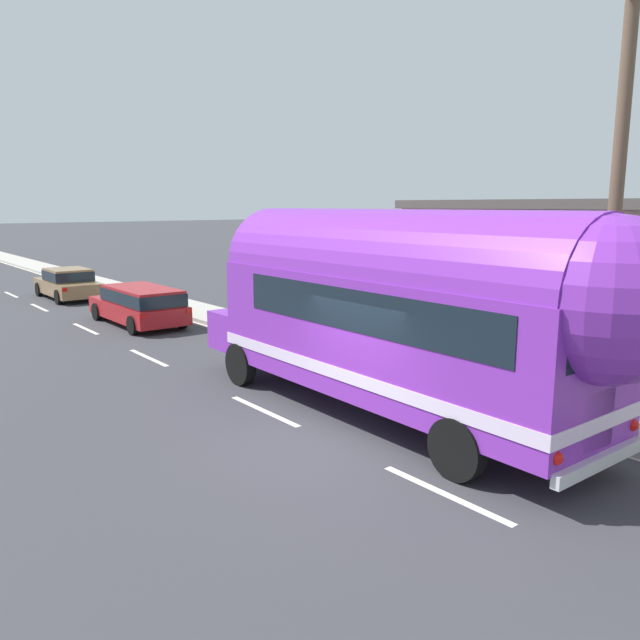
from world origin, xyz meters
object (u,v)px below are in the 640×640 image
object	(u,v)px
car_second	(68,282)
utility_pole	(616,192)
painted_bus	(406,307)
car_lead	(140,303)

from	to	relation	value
car_second	utility_pole	bearing A→B (deg)	-84.05
utility_pole	painted_bus	distance (m)	4.19
painted_bus	car_second	size ratio (longest dim) A/B	2.43
painted_bus	car_second	world-z (taller)	painted_bus
car_lead	car_second	world-z (taller)	same
painted_bus	car_lead	world-z (taller)	painted_bus
car_second	car_lead	bearing A→B (deg)	-90.02
car_lead	utility_pole	bearing A→B (deg)	-80.94
painted_bus	utility_pole	bearing A→B (deg)	-46.37
utility_pole	car_lead	world-z (taller)	utility_pole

